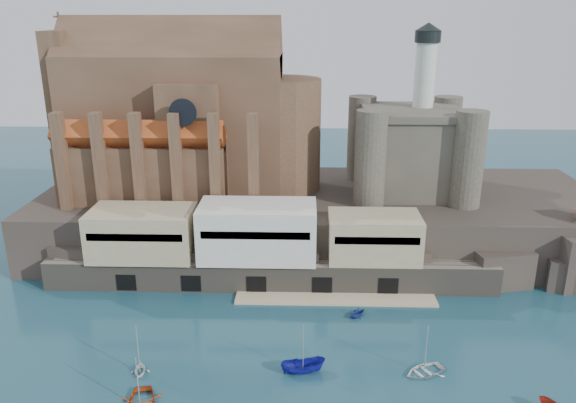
{
  "coord_description": "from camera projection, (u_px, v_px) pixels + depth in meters",
  "views": [
    {
      "loc": [
        -2.92,
        -57.21,
        40.8
      ],
      "look_at": [
        -5.55,
        32.0,
        10.75
      ],
      "focal_mm": 35.0,
      "sensor_mm": 36.0,
      "label": 1
    }
  ],
  "objects": [
    {
      "name": "boat_2",
      "position": [
        303.0,
        372.0,
        67.15
      ],
      "size": [
        2.4,
        2.36,
        5.38
      ],
      "primitive_type": "imported",
      "rotation": [
        0.0,
        0.0,
        1.75
      ],
      "color": "#161997",
      "rests_on": "ground"
    },
    {
      "name": "ground",
      "position": [
        326.0,
        372.0,
        67.13
      ],
      "size": [
        300.0,
        300.0,
        0.0
      ],
      "primitive_type": "plane",
      "color": "#173F4E",
      "rests_on": "ground"
    },
    {
      "name": "promontory",
      "position": [
        318.0,
        219.0,
        102.86
      ],
      "size": [
        100.0,
        36.0,
        10.0
      ],
      "color": "black",
      "rests_on": "ground"
    },
    {
      "name": "castle_keep",
      "position": [
        411.0,
        146.0,
        99.75
      ],
      "size": [
        21.2,
        21.2,
        29.3
      ],
      "color": "#464137",
      "rests_on": "promontory"
    },
    {
      "name": "boat_7",
      "position": [
        357.0,
        316.0,
        79.56
      ],
      "size": [
        3.09,
        3.12,
        3.16
      ],
      "primitive_type": "imported",
      "rotation": [
        0.0,
        0.0,
        5.48
      ],
      "color": "#253A93",
      "rests_on": "ground"
    },
    {
      "name": "church",
      "position": [
        186.0,
        123.0,
        100.39
      ],
      "size": [
        47.0,
        25.93,
        30.51
      ],
      "color": "#4C3423",
      "rests_on": "promontory"
    },
    {
      "name": "boat_4",
      "position": [
        140.0,
        373.0,
        66.98
      ],
      "size": [
        2.91,
        2.11,
        3.05
      ],
      "primitive_type": "imported",
      "rotation": [
        0.0,
        0.0,
        3.35
      ],
      "color": "white",
      "rests_on": "ground"
    },
    {
      "name": "boat_6",
      "position": [
        424.0,
        373.0,
        67.02
      ],
      "size": [
        2.72,
        3.82,
        5.25
      ],
      "primitive_type": "imported",
      "rotation": [
        0.0,
        0.0,
        5.2
      ],
      "color": "white",
      "rests_on": "ground"
    },
    {
      "name": "quay",
      "position": [
        257.0,
        248.0,
        87.34
      ],
      "size": [
        70.0,
        12.0,
        13.05
      ],
      "color": "#655E51",
      "rests_on": "ground"
    }
  ]
}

